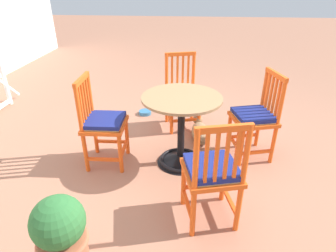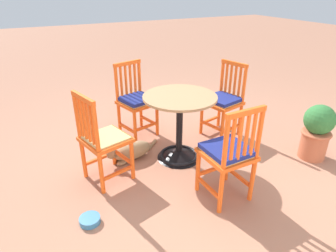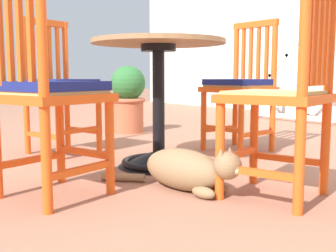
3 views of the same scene
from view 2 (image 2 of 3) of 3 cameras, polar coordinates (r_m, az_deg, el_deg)
The scene contains 9 objects.
ground_plane at distance 3.47m, azimuth -0.46°, elevation -4.28°, with size 24.00×24.00×0.00m, color #A36B51.
cafe_table at distance 3.15m, azimuth 2.20°, elevation -1.70°, with size 0.76×0.76×0.73m.
orange_chair_facing_out at distance 2.55m, azimuth 11.69°, elevation -5.35°, with size 0.41×0.41×0.91m.
orange_chair_near_fence at distance 3.67m, azimuth 10.74°, elevation 4.78°, with size 0.48×0.48×0.91m.
orange_chair_at_corner at distance 3.62m, azimuth -6.22°, elevation 4.83°, with size 0.49×0.49×0.91m.
orange_chair_tucked_in at distance 2.80m, azimuth -12.58°, elevation -2.72°, with size 0.49×0.49×0.91m.
tabby_cat at distance 3.24m, azimuth -7.53°, elevation -4.97°, with size 0.70×0.36×0.23m.
terracotta_planter at distance 3.52m, azimuth 27.05°, elevation -0.82°, with size 0.32×0.32×0.62m.
pet_water_bowl at distance 2.57m, azimuth -15.00°, elevation -17.29°, with size 0.17×0.17×0.05m, color teal.
Camera 2 is at (1.31, 2.68, 1.76)m, focal length 31.24 mm.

